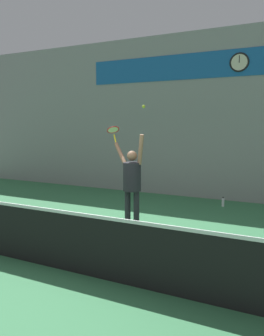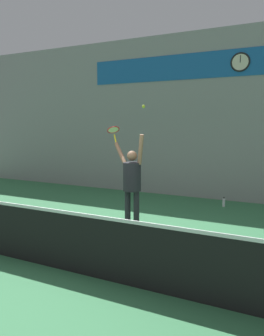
% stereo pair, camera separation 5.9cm
% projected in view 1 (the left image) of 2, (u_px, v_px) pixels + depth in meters
% --- Properties ---
extents(ground_plane, '(18.00, 18.00, 0.00)m').
position_uv_depth(ground_plane, '(102.00, 246.00, 6.11)').
color(ground_plane, '#387A4C').
extents(back_wall, '(18.00, 0.10, 5.00)m').
position_uv_depth(back_wall, '(182.00, 116.00, 10.13)').
color(back_wall, gray).
rests_on(back_wall, ground_plane).
extents(sponsor_banner, '(6.11, 0.02, 0.76)m').
position_uv_depth(sponsor_banner, '(182.00, 67.00, 9.88)').
color(sponsor_banner, '#195B9E').
extents(scoreboard_clock, '(0.54, 0.05, 0.54)m').
position_uv_depth(scoreboard_clock, '(239.00, 62.00, 9.15)').
color(scoreboard_clock, beige).
extents(court_net, '(9.01, 0.07, 1.06)m').
position_uv_depth(court_net, '(63.00, 239.00, 5.03)').
color(court_net, '#333333').
rests_on(court_net, ground_plane).
extents(tennis_player, '(0.95, 0.57, 2.05)m').
position_uv_depth(tennis_player, '(132.00, 179.00, 7.19)').
color(tennis_player, black).
rests_on(tennis_player, ground_plane).
extents(tennis_racket, '(0.40, 0.40, 0.42)m').
position_uv_depth(tennis_racket, '(113.00, 131.00, 7.75)').
color(tennis_racket, yellow).
extents(tennis_ball, '(0.07, 0.07, 0.07)m').
position_uv_depth(tennis_ball, '(144.00, 106.00, 6.78)').
color(tennis_ball, '#CCDB2D').
extents(water_bottle, '(0.07, 0.07, 0.27)m').
position_uv_depth(water_bottle, '(223.00, 202.00, 9.04)').
color(water_bottle, silver).
rests_on(water_bottle, ground_plane).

